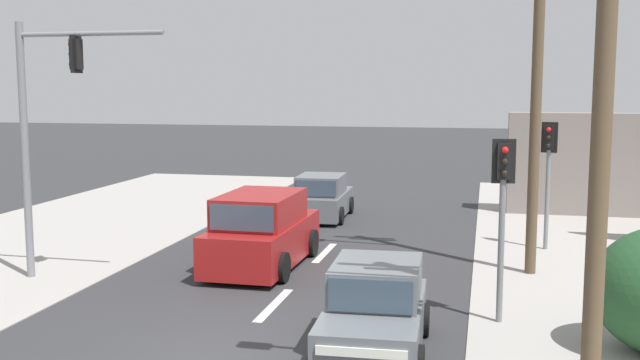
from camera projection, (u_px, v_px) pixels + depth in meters
name	position (u px, v px, depth m)	size (l,w,h in m)	color
ground_plane	(225.00, 355.00, 12.71)	(140.00, 140.00, 0.00)	#303033
lane_dash_mid	(274.00, 305.00, 15.62)	(0.20, 2.40, 0.01)	silver
lane_dash_far	(325.00, 253.00, 20.46)	(0.20, 2.40, 0.01)	silver
utility_pole_foreground_right	(591.00, 78.00, 9.50)	(3.78, 0.31, 8.60)	brown
utility_pole_midground_right	(533.00, 32.00, 17.50)	(3.78, 0.56, 10.85)	brown
traffic_signal_mast	(44.00, 117.00, 17.23)	(3.69, 0.44, 6.00)	slate
pedestal_signal_right_kerb	(503.00, 199.00, 14.13)	(0.44, 0.30, 3.56)	slate
pedestal_signal_far_median	(548.00, 164.00, 20.54)	(0.43, 0.31, 3.56)	slate
hatchback_oncoming_mid	(375.00, 313.00, 12.76)	(1.89, 3.70, 1.53)	slate
suv_oncoming_near	(262.00, 232.00, 18.78)	(2.12, 4.57, 1.90)	maroon
hatchback_crossing_left	(322.00, 198.00, 25.67)	(1.87, 3.69, 1.53)	slate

